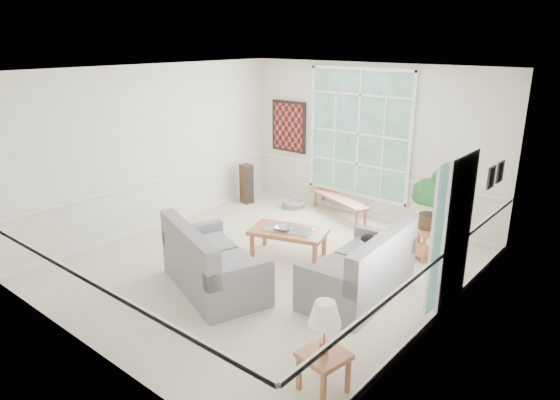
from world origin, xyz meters
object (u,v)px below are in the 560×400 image
at_px(loveseat_right, 358,263).
at_px(side_table, 323,372).
at_px(loveseat_front, 214,256).
at_px(end_table, 421,242).
at_px(coffee_table, 288,243).

distance_m(loveseat_right, side_table, 2.12).
distance_m(loveseat_right, loveseat_front, 2.02).
xyz_separation_m(loveseat_right, end_table, (0.13, 1.78, -0.23)).
bearing_deg(loveseat_front, end_table, 78.52).
bearing_deg(loveseat_right, loveseat_front, -149.35).
height_order(end_table, side_table, end_table).
bearing_deg(side_table, loveseat_right, 112.18).
xyz_separation_m(loveseat_front, coffee_table, (0.12, 1.53, -0.26)).
height_order(loveseat_right, side_table, loveseat_right).
bearing_deg(end_table, coffee_table, -140.61).
bearing_deg(side_table, loveseat_front, 161.59).
xyz_separation_m(end_table, side_table, (0.67, -3.74, -0.03)).
relative_size(loveseat_right, coffee_table, 1.47).
bearing_deg(loveseat_front, loveseat_right, 54.29).
distance_m(coffee_table, end_table, 2.18).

